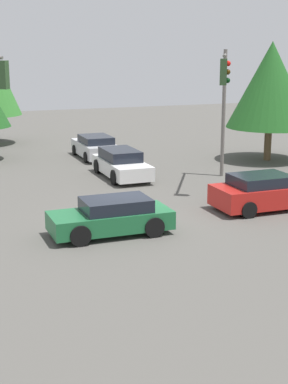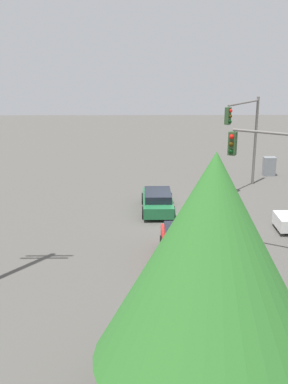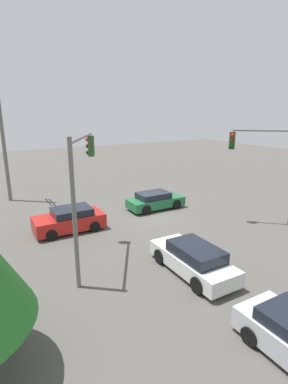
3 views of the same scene
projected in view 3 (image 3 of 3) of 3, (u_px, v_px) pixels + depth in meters
ground_plane at (151, 214)px, 20.87m from camera, size 80.00×80.00×0.00m
sedan_red at (70, 220)px, 17.92m from camera, size 2.04×4.08×1.39m
sedan_green at (155, 201)px, 21.88m from camera, size 1.86×4.13×1.26m
sedan_white at (193, 259)px, 13.24m from camera, size 4.47×1.87×1.37m
traffic_signal_main at (82, 176)px, 13.02m from camera, size 4.22×2.51×6.13m
traffic_signal_cross at (269, 158)px, 18.10m from camera, size 2.83×3.21×6.10m
utility_pole_tall at (1, 122)px, 22.42m from camera, size 2.20×0.28×11.71m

